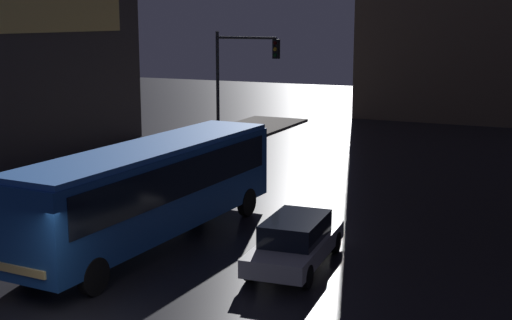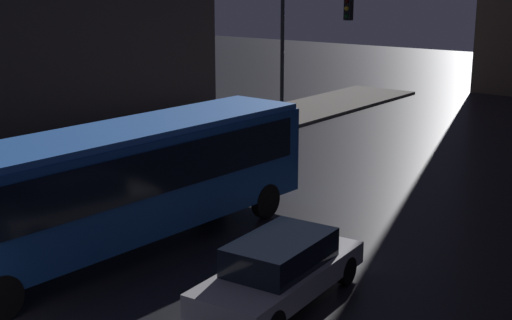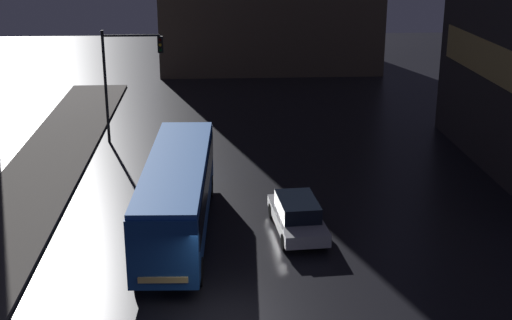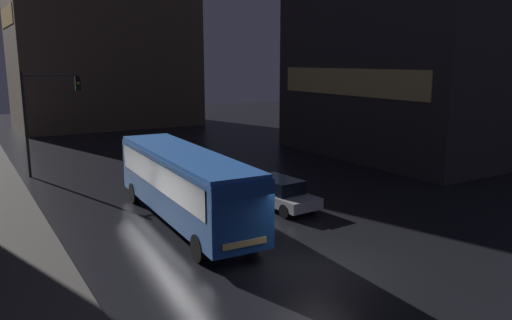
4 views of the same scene
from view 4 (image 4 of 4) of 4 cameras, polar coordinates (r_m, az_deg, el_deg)
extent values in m
plane|color=black|center=(17.37, 6.83, -12.16)|extent=(120.00, 120.00, 0.00)
cube|color=#383333|center=(38.27, 16.44, 14.07)|extent=(10.00, 16.53, 18.07)
cube|color=#EAC66B|center=(34.77, 10.51, 8.76)|extent=(0.24, 14.05, 1.80)
cube|color=#EAC66B|center=(55.48, -26.53, 14.45)|extent=(0.24, 10.20, 1.80)
cube|color=#194793|center=(21.39, -8.25, -2.67)|extent=(2.81, 11.26, 2.44)
cube|color=black|center=(21.28, -8.29, -1.44)|extent=(2.83, 10.37, 1.10)
cube|color=blue|center=(21.12, -8.35, 0.76)|extent=(2.75, 11.03, 0.16)
cube|color=#F4CC72|center=(16.72, -1.31, -9.51)|extent=(1.63, 0.17, 0.20)
cylinder|color=black|center=(18.52, -0.40, -8.89)|extent=(0.29, 1.01, 1.00)
cylinder|color=black|center=(17.68, -6.56, -9.97)|extent=(0.29, 1.01, 1.00)
cylinder|color=black|center=(25.87, -9.24, -3.15)|extent=(0.29, 1.01, 1.00)
cylinder|color=black|center=(25.27, -13.78, -3.68)|extent=(0.29, 1.01, 1.00)
cube|color=#B7B7BC|center=(23.85, 2.46, -4.13)|extent=(2.08, 4.63, 0.50)
cube|color=black|center=(23.71, 2.47, -2.82)|extent=(1.67, 2.59, 0.62)
cylinder|color=black|center=(23.26, 6.38, -5.18)|extent=(0.25, 0.65, 0.64)
cylinder|color=black|center=(22.27, 3.32, -5.88)|extent=(0.25, 0.65, 0.64)
cylinder|color=black|center=(25.56, 1.71, -3.59)|extent=(0.25, 0.65, 0.64)
cylinder|color=black|center=(24.67, -1.23, -4.14)|extent=(0.25, 0.65, 0.64)
cylinder|color=#2D2D2D|center=(32.49, -24.82, 3.68)|extent=(0.16, 0.16, 6.33)
cylinder|color=#2D2D2D|center=(32.50, -22.49, 8.94)|extent=(3.11, 0.12, 0.12)
cube|color=black|center=(32.79, -19.71, 8.27)|extent=(0.30, 0.24, 0.90)
sphere|color=#390706|center=(32.65, -19.69, 8.76)|extent=(0.18, 0.18, 0.18)
sphere|color=gold|center=(32.66, -19.66, 8.27)|extent=(0.18, 0.18, 0.18)
sphere|color=black|center=(32.67, -19.63, 7.78)|extent=(0.18, 0.18, 0.18)
camera|label=1|loc=(19.85, 56.46, 6.54)|focal=50.00mm
camera|label=2|loc=(22.27, 38.94, 8.31)|focal=50.00mm
camera|label=3|loc=(12.90, 100.04, 21.28)|focal=50.00mm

